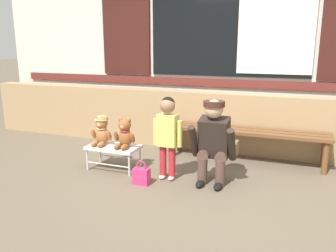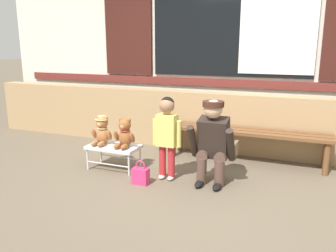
# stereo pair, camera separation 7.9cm
# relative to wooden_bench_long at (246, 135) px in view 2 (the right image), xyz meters

# --- Properties ---
(ground_plane) EXTENTS (60.00, 60.00, 0.00)m
(ground_plane) POSITION_rel_wooden_bench_long_xyz_m (-0.44, -1.06, -0.37)
(ground_plane) COLOR brown
(brick_low_wall) EXTENTS (7.95, 0.25, 0.85)m
(brick_low_wall) POSITION_rel_wooden_bench_long_xyz_m (-0.44, 0.37, 0.05)
(brick_low_wall) COLOR tan
(brick_low_wall) RESTS_ON ground
(shop_facade) EXTENTS (8.11, 0.26, 3.65)m
(shop_facade) POSITION_rel_wooden_bench_long_xyz_m (-0.43, 0.88, 1.46)
(shop_facade) COLOR silver
(shop_facade) RESTS_ON ground
(wooden_bench_long) EXTENTS (2.10, 0.40, 0.44)m
(wooden_bench_long) POSITION_rel_wooden_bench_long_xyz_m (0.00, 0.00, 0.00)
(wooden_bench_long) COLOR brown
(wooden_bench_long) RESTS_ON ground
(small_display_bench) EXTENTS (0.64, 0.36, 0.30)m
(small_display_bench) POSITION_rel_wooden_bench_long_xyz_m (-1.48, -0.88, -0.11)
(small_display_bench) COLOR silver
(small_display_bench) RESTS_ON ground
(teddy_bear_with_hat) EXTENTS (0.28, 0.27, 0.36)m
(teddy_bear_with_hat) POSITION_rel_wooden_bench_long_xyz_m (-1.64, -0.88, 0.10)
(teddy_bear_with_hat) COLOR #A86B3D
(teddy_bear_with_hat) RESTS_ON small_display_bench
(teddy_bear_plain) EXTENTS (0.28, 0.26, 0.36)m
(teddy_bear_plain) POSITION_rel_wooden_bench_long_xyz_m (-1.32, -0.88, 0.09)
(teddy_bear_plain) COLOR #93562D
(teddy_bear_plain) RESTS_ON small_display_bench
(child_standing) EXTENTS (0.35, 0.18, 0.96)m
(child_standing) POSITION_rel_wooden_bench_long_xyz_m (-0.74, -0.94, 0.22)
(child_standing) COLOR #B7282D
(child_standing) RESTS_ON ground
(adult_crouching) EXTENTS (0.50, 0.49, 0.95)m
(adult_crouching) POSITION_rel_wooden_bench_long_xyz_m (-0.21, -0.85, 0.11)
(adult_crouching) COLOR brown
(adult_crouching) RESTS_ON ground
(handbag_on_ground) EXTENTS (0.18, 0.11, 0.27)m
(handbag_on_ground) POSITION_rel_wooden_bench_long_xyz_m (-0.95, -1.19, -0.28)
(handbag_on_ground) COLOR #E53370
(handbag_on_ground) RESTS_ON ground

